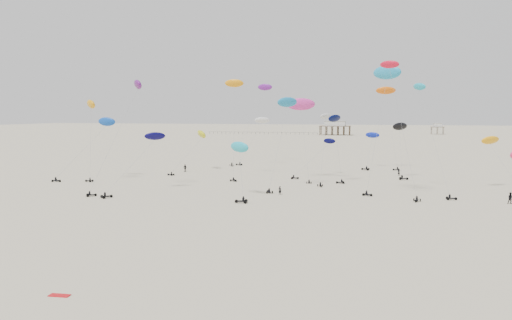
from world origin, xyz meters
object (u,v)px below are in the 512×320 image
(pavilion_main, at_px, (335,129))
(rig_4, at_px, (259,100))
(rig_9, at_px, (336,133))
(pavilion_small, at_px, (437,129))
(spectator_0, at_px, (280,195))

(pavilion_main, xyz_separation_m, rig_4, (-5.08, -198.33, 15.06))
(pavilion_main, relative_size, rig_4, 0.77)
(rig_4, bearing_deg, pavilion_main, -110.22)
(pavilion_main, distance_m, rig_4, 198.97)
(rig_4, distance_m, rig_9, 48.28)
(pavilion_small, relative_size, rig_9, 0.59)
(pavilion_main, height_order, rig_4, rig_4)
(rig_9, height_order, spectator_0, rig_9)
(rig_9, xyz_separation_m, spectator_0, (-8.64, -19.19, -10.88))
(rig_9, relative_size, spectator_0, 7.99)
(rig_4, bearing_deg, spectator_0, 88.74)
(pavilion_main, xyz_separation_m, spectator_0, (13.31, -256.65, -4.22))
(pavilion_main, height_order, rig_9, rig_9)
(spectator_0, bearing_deg, pavilion_main, -75.01)
(pavilion_small, height_order, rig_4, rig_4)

